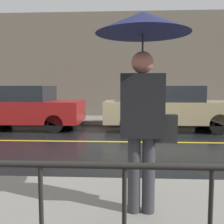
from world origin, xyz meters
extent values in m
plane|color=black|center=(0.00, 0.00, 0.00)|extent=(80.00, 80.00, 0.00)
cube|color=gray|center=(0.00, 4.34, 0.07)|extent=(28.00, 2.10, 0.14)
cube|color=gold|center=(0.00, 0.00, 0.00)|extent=(25.20, 0.12, 0.01)
cube|color=#706656|center=(0.00, 5.54, 2.52)|extent=(28.00, 0.30, 5.04)
cylinder|color=black|center=(0.00, -5.89, 1.13)|extent=(12.00, 0.04, 0.04)
cylinder|color=#333338|center=(-0.12, -4.36, 0.56)|extent=(0.14, 0.14, 0.85)
cylinder|color=#333338|center=(0.04, -4.36, 0.56)|extent=(0.14, 0.14, 0.85)
cube|color=black|center=(-0.04, -4.36, 1.32)|extent=(0.46, 0.28, 0.67)
sphere|color=#C7725D|center=(-0.04, -4.36, 1.78)|extent=(0.23, 0.23, 0.23)
cylinder|color=#262628|center=(-0.04, -4.36, 1.70)|extent=(0.02, 0.02, 0.75)
cone|color=#191E4C|center=(-0.04, -4.36, 2.18)|extent=(0.99, 0.99, 0.22)
cube|color=black|center=(0.21, -4.36, 1.08)|extent=(0.24, 0.12, 0.30)
cube|color=maroon|center=(-3.85, 2.18, 0.64)|extent=(4.05, 1.92, 0.76)
cube|color=#1E2328|center=(-4.01, 2.18, 1.29)|extent=(2.11, 1.77, 0.54)
cylinder|color=black|center=(-2.59, 3.03, 0.30)|extent=(0.61, 0.22, 0.61)
cylinder|color=black|center=(-2.59, 1.33, 0.30)|extent=(0.61, 0.22, 0.61)
cylinder|color=black|center=(-5.11, 3.03, 0.30)|extent=(0.61, 0.22, 0.61)
cube|color=tan|center=(1.34, 2.18, 0.65)|extent=(4.62, 1.89, 0.74)
cube|color=#1E2328|center=(1.15, 2.18, 1.29)|extent=(2.40, 1.74, 0.54)
cylinder|color=black|center=(2.77, 3.02, 0.33)|extent=(0.66, 0.22, 0.66)
cylinder|color=black|center=(2.77, 1.35, 0.33)|extent=(0.66, 0.22, 0.66)
cylinder|color=black|center=(-0.09, 3.02, 0.33)|extent=(0.66, 0.22, 0.66)
cylinder|color=black|center=(-0.09, 1.35, 0.33)|extent=(0.66, 0.22, 0.66)
camera|label=1|loc=(-0.21, -7.16, 1.52)|focal=42.00mm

